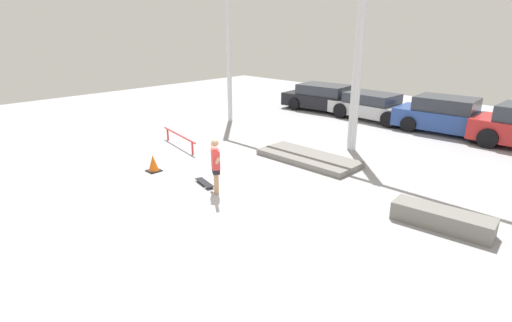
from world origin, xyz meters
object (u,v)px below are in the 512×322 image
grind_box (442,219)px  parked_car_silver (373,107)px  skateboarder (216,164)px  parked_car_blue (448,116)px  traffic_cone (153,164)px  grind_rail (179,137)px  manual_pad (308,158)px  parked_car_black (326,98)px  skateboard (204,183)px

grind_box → parked_car_silver: bearing=126.9°
skateboarder → parked_car_blue: skateboarder is taller
traffic_cone → grind_rail: bearing=127.3°
grind_box → grind_rail: bearing=-177.2°
grind_box → manual_pad: size_ratio=0.62×
parked_car_black → parked_car_silver: size_ratio=1.11×
skateboarder → parked_car_black: skateboarder is taller
skateboarder → traffic_cone: (-2.57, -0.27, -0.56)m
parked_car_black → parked_car_blue: (6.03, -0.24, 0.06)m
skateboard → manual_pad: (0.78, 3.62, 0.03)m
skateboard → grind_box: size_ratio=0.41×
skateboarder → parked_car_blue: (1.96, 10.43, -0.12)m
grind_box → parked_car_silver: 10.42m
skateboarder → traffic_cone: size_ratio=2.90×
skateboard → parked_car_blue: (2.61, 10.31, 0.62)m
skateboarder → manual_pad: (0.13, 3.73, -0.71)m
manual_pad → parked_car_black: 8.13m
parked_car_silver → parked_car_blue: bearing=1.5°
skateboard → parked_car_black: parked_car_black is taller
parked_car_blue → traffic_cone: (-4.53, -10.70, -0.44)m
grind_box → manual_pad: 5.02m
parked_car_blue → skateboarder: bearing=-104.4°
skateboard → traffic_cone: size_ratio=1.68×
skateboarder → grind_rail: (-4.11, 1.75, -0.44)m
skateboard → parked_car_black: (-3.43, 10.56, 0.57)m
skateboarder → grind_rail: skateboarder is taller
parked_car_silver → skateboarder: bearing=-79.6°
parked_car_silver → parked_car_blue: parked_car_blue is taller
skateboarder → skateboard: bearing=-157.5°
parked_car_silver → skateboard: bearing=-83.1°
grind_box → manual_pad: grind_box is taller
manual_pad → grind_rail: bearing=-154.9°
skateboard → grind_box: 5.93m
grind_box → parked_car_blue: 8.76m
grind_box → traffic_cone: (-7.48, -2.46, 0.04)m
grind_box → parked_car_black: size_ratio=0.45×
manual_pad → parked_car_blue: bearing=74.7°
parked_car_black → parked_car_blue: parked_car_blue is taller
parked_car_blue → manual_pad: bearing=-109.0°
skateboarder → manual_pad: skateboarder is taller
manual_pad → parked_car_black: parked_car_black is taller
grind_rail → traffic_cone: bearing=-52.7°
skateboard → traffic_cone: bearing=-155.5°
parked_car_black → traffic_cone: size_ratio=9.03×
manual_pad → traffic_cone: (-2.70, -4.01, 0.15)m
parked_car_blue → parked_car_silver: bearing=174.7°
grind_box → parked_car_blue: parked_car_blue is taller
skateboard → manual_pad: 3.70m
skateboarder → parked_car_blue: size_ratio=0.35×
grind_rail → parked_car_silver: size_ratio=0.63×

